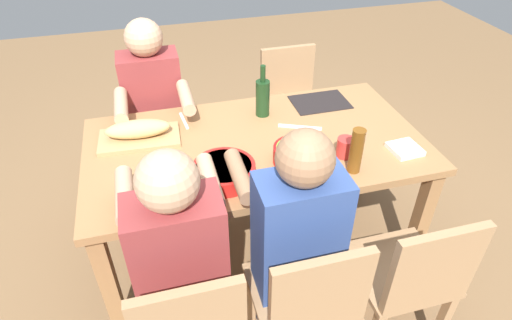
{
  "coord_description": "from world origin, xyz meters",
  "views": [
    {
      "loc": [
        0.47,
        1.72,
        1.96
      ],
      "look_at": [
        0.0,
        0.0,
        0.63
      ],
      "focal_mm": 30.16,
      "sensor_mm": 36.0,
      "label": 1
    }
  ],
  "objects_px": {
    "serving_bowl_salad": "(296,154)",
    "chair_near_right": "(157,121)",
    "dining_table": "(256,156)",
    "napkin_stack": "(405,149)",
    "cutting_board": "(140,138)",
    "diner_far_right": "(179,255)",
    "wine_glass": "(157,179)",
    "diner_near_right": "(154,105)",
    "wine_bottle": "(263,97)",
    "chair_near_left": "(291,102)",
    "diner_far_center": "(295,232)",
    "cup_far_left": "(345,147)",
    "bread_loaf": "(138,129)",
    "beer_bottle": "(356,151)",
    "chair_far_left": "(410,277)",
    "chair_far_center": "(307,302)",
    "serving_bowl_fruit": "(224,171)"
  },
  "relations": [
    {
      "from": "serving_bowl_salad",
      "to": "chair_near_right",
      "type": "bearing_deg",
      "value": -58.48
    },
    {
      "from": "dining_table",
      "to": "napkin_stack",
      "type": "distance_m",
      "value": 0.74
    },
    {
      "from": "cutting_board",
      "to": "serving_bowl_salad",
      "type": "bearing_deg",
      "value": 151.48
    },
    {
      "from": "dining_table",
      "to": "serving_bowl_salad",
      "type": "xyz_separation_m",
      "value": [
        -0.14,
        0.21,
        0.13
      ]
    },
    {
      "from": "diner_far_right",
      "to": "wine_glass",
      "type": "bearing_deg",
      "value": -82.22
    },
    {
      "from": "chair_near_right",
      "to": "diner_near_right",
      "type": "height_order",
      "value": "diner_near_right"
    },
    {
      "from": "dining_table",
      "to": "wine_glass",
      "type": "relative_size",
      "value": 10.16
    },
    {
      "from": "chair_near_right",
      "to": "dining_table",
      "type": "bearing_deg",
      "value": 120.79
    },
    {
      "from": "dining_table",
      "to": "wine_bottle",
      "type": "height_order",
      "value": "wine_bottle"
    },
    {
      "from": "chair_near_left",
      "to": "serving_bowl_salad",
      "type": "distance_m",
      "value": 1.08
    },
    {
      "from": "diner_far_center",
      "to": "wine_bottle",
      "type": "distance_m",
      "value": 0.87
    },
    {
      "from": "chair_near_left",
      "to": "cup_far_left",
      "type": "relative_size",
      "value": 8.86
    },
    {
      "from": "bread_loaf",
      "to": "beer_bottle",
      "type": "height_order",
      "value": "beer_bottle"
    },
    {
      "from": "bread_loaf",
      "to": "chair_near_left",
      "type": "bearing_deg",
      "value": -149.59
    },
    {
      "from": "chair_far_left",
      "to": "cup_far_left",
      "type": "relative_size",
      "value": 8.86
    },
    {
      "from": "diner_near_right",
      "to": "chair_far_center",
      "type": "height_order",
      "value": "diner_near_right"
    },
    {
      "from": "serving_bowl_fruit",
      "to": "cup_far_left",
      "type": "xyz_separation_m",
      "value": [
        -0.59,
        -0.02,
        0.01
      ]
    },
    {
      "from": "diner_far_center",
      "to": "cup_far_left",
      "type": "distance_m",
      "value": 0.54
    },
    {
      "from": "wine_glass",
      "to": "cutting_board",
      "type": "bearing_deg",
      "value": -82.95
    },
    {
      "from": "diner_far_center",
      "to": "wine_glass",
      "type": "distance_m",
      "value": 0.6
    },
    {
      "from": "chair_near_left",
      "to": "wine_glass",
      "type": "bearing_deg",
      "value": 48.45
    },
    {
      "from": "chair_far_center",
      "to": "cutting_board",
      "type": "distance_m",
      "value": 1.14
    },
    {
      "from": "serving_bowl_fruit",
      "to": "diner_far_right",
      "type": "bearing_deg",
      "value": 54.73
    },
    {
      "from": "chair_near_left",
      "to": "bread_loaf",
      "type": "distance_m",
      "value": 1.23
    },
    {
      "from": "chair_far_center",
      "to": "serving_bowl_fruit",
      "type": "xyz_separation_m",
      "value": [
        0.21,
        -0.54,
        0.3
      ]
    },
    {
      "from": "cutting_board",
      "to": "beer_bottle",
      "type": "relative_size",
      "value": 1.82
    },
    {
      "from": "chair_far_center",
      "to": "bread_loaf",
      "type": "relative_size",
      "value": 2.66
    },
    {
      "from": "bread_loaf",
      "to": "wine_glass",
      "type": "distance_m",
      "value": 0.49
    },
    {
      "from": "chair_far_left",
      "to": "chair_far_center",
      "type": "xyz_separation_m",
      "value": [
        0.46,
        0.0,
        0.0
      ]
    },
    {
      "from": "dining_table",
      "to": "diner_far_right",
      "type": "bearing_deg",
      "value": 52.05
    },
    {
      "from": "chair_near_left",
      "to": "beer_bottle",
      "type": "distance_m",
      "value": 1.18
    },
    {
      "from": "serving_bowl_fruit",
      "to": "wine_bottle",
      "type": "distance_m",
      "value": 0.59
    },
    {
      "from": "chair_far_left",
      "to": "napkin_stack",
      "type": "distance_m",
      "value": 0.62
    },
    {
      "from": "chair_far_center",
      "to": "diner_far_right",
      "type": "bearing_deg",
      "value": -21.61
    },
    {
      "from": "wine_glass",
      "to": "cup_far_left",
      "type": "bearing_deg",
      "value": -174.05
    },
    {
      "from": "wine_bottle",
      "to": "cup_far_left",
      "type": "height_order",
      "value": "wine_bottle"
    },
    {
      "from": "dining_table",
      "to": "diner_far_center",
      "type": "distance_m",
      "value": 0.6
    },
    {
      "from": "beer_bottle",
      "to": "napkin_stack",
      "type": "relative_size",
      "value": 1.57
    },
    {
      "from": "napkin_stack",
      "to": "chair_far_center",
      "type": "bearing_deg",
      "value": 37.12
    },
    {
      "from": "serving_bowl_fruit",
      "to": "beer_bottle",
      "type": "xyz_separation_m",
      "value": [
        -0.58,
        0.1,
        0.07
      ]
    },
    {
      "from": "beer_bottle",
      "to": "serving_bowl_salad",
      "type": "bearing_deg",
      "value": -29.67
    },
    {
      "from": "diner_near_right",
      "to": "serving_bowl_fruit",
      "type": "height_order",
      "value": "diner_near_right"
    },
    {
      "from": "wine_bottle",
      "to": "napkin_stack",
      "type": "relative_size",
      "value": 2.07
    },
    {
      "from": "chair_near_left",
      "to": "cup_far_left",
      "type": "xyz_separation_m",
      "value": [
        0.08,
        1.0,
        0.31
      ]
    },
    {
      "from": "chair_near_right",
      "to": "cutting_board",
      "type": "distance_m",
      "value": 0.67
    },
    {
      "from": "chair_near_right",
      "to": "napkin_stack",
      "type": "relative_size",
      "value": 6.07
    },
    {
      "from": "chair_near_right",
      "to": "chair_near_left",
      "type": "bearing_deg",
      "value": 180.0
    },
    {
      "from": "cutting_board",
      "to": "cup_far_left",
      "type": "distance_m",
      "value": 1.02
    },
    {
      "from": "wine_bottle",
      "to": "cup_far_left",
      "type": "relative_size",
      "value": 3.02
    },
    {
      "from": "diner_far_right",
      "to": "diner_far_center",
      "type": "xyz_separation_m",
      "value": [
        -0.46,
        0.0,
        0.0
      ]
    }
  ]
}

